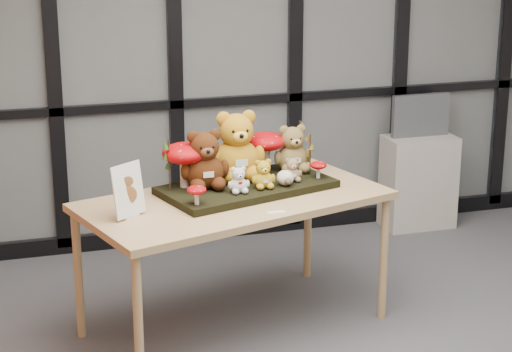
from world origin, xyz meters
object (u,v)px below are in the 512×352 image
object	(u,v)px
display_table	(234,208)
mushroom_front_left	(197,194)
bear_brown_medium	(204,156)
plush_cream_hedgehog	(285,177)
bear_tan_back	(292,146)
mushroom_front_right	(318,169)
mushroom_back_right	(266,150)
bear_pooh_yellow	(236,141)
cabinet	(418,182)
sign_holder	(128,193)
mushroom_back_left	(185,163)
bear_small_yellow	(263,172)
bear_beige_small	(292,168)
diorama_tray	(247,187)
monitor	(421,115)
bear_white_bow	(238,178)

from	to	relation	value
display_table	mushroom_front_left	size ratio (longest dim) A/B	16.16
bear_brown_medium	plush_cream_hedgehog	size ratio (longest dim) A/B	3.79
bear_tan_back	mushroom_front_right	distance (m)	0.24
mushroom_back_right	bear_tan_back	bearing A→B (deg)	-14.53
bear_pooh_yellow	cabinet	world-z (taller)	bear_pooh_yellow
bear_tan_back	mushroom_back_right	distance (m)	0.16
bear_brown_medium	mushroom_back_right	distance (m)	0.49
mushroom_front_left	sign_holder	world-z (taller)	sign_holder
bear_pooh_yellow	plush_cream_hedgehog	size ratio (longest dim) A/B	4.55
mushroom_back_left	display_table	bearing A→B (deg)	-29.66
bear_small_yellow	bear_beige_small	distance (m)	0.22
mushroom_front_right	bear_pooh_yellow	bearing A→B (deg)	163.13
diorama_tray	mushroom_back_left	distance (m)	0.40
bear_pooh_yellow	monitor	bearing A→B (deg)	15.24
diorama_tray	bear_tan_back	distance (m)	0.43
bear_brown_medium	mushroom_front_right	size ratio (longest dim) A/B	3.37
cabinet	mushroom_front_left	bearing A→B (deg)	-144.44
mushroom_front_right	bear_tan_back	bearing A→B (deg)	118.56
bear_white_bow	sign_holder	size ratio (longest dim) A/B	0.57
bear_beige_small	mushroom_back_left	xyz separation A→B (m)	(-0.63, 0.07, 0.07)
bear_beige_small	plush_cream_hedgehog	size ratio (longest dim) A/B	1.59
diorama_tray	monitor	distance (m)	2.13
diorama_tray	bear_tan_back	world-z (taller)	bear_tan_back
bear_white_bow	mushroom_back_right	size ratio (longest dim) A/B	0.63
diorama_tray	mushroom_front_right	distance (m)	0.45
bear_white_bow	cabinet	world-z (taller)	bear_white_bow
mushroom_front_left	display_table	bearing A→B (deg)	35.43
bear_brown_medium	bear_white_bow	distance (m)	0.25
bear_small_yellow	bear_beige_small	xyz separation A→B (m)	(0.20, 0.08, -0.01)
cabinet	mushroom_back_right	bearing A→B (deg)	-147.26
mushroom_front_right	mushroom_back_right	bearing A→B (deg)	138.55
mushroom_back_left	monitor	world-z (taller)	mushroom_back_left
bear_tan_back	bear_beige_small	size ratio (longest dim) A/B	2.01
bear_pooh_yellow	cabinet	distance (m)	2.19
bear_beige_small	mushroom_front_right	world-z (taller)	bear_beige_small
bear_small_yellow	mushroom_back_right	world-z (taller)	mushroom_back_right
bear_white_bow	sign_holder	distance (m)	0.66
bear_white_bow	mushroom_front_right	world-z (taller)	bear_white_bow
bear_brown_medium	mushroom_back_left	bearing A→B (deg)	143.98
bear_pooh_yellow	mushroom_front_left	bearing A→B (deg)	-145.79
mushroom_back_right	plush_cream_hedgehog	bearing A→B (deg)	-86.22
bear_brown_medium	bear_small_yellow	xyz separation A→B (m)	(0.32, -0.11, -0.10)
plush_cream_hedgehog	cabinet	size ratio (longest dim) A/B	0.14
bear_tan_back	mushroom_front_left	world-z (taller)	bear_tan_back
display_table	bear_brown_medium	size ratio (longest dim) A/B	5.09
bear_white_bow	plush_cream_hedgehog	world-z (taller)	bear_white_bow
diorama_tray	bear_small_yellow	distance (m)	0.17
diorama_tray	mushroom_back_left	world-z (taller)	mushroom_back_left
display_table	cabinet	size ratio (longest dim) A/B	2.67
monitor	bear_tan_back	bearing A→B (deg)	-142.86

